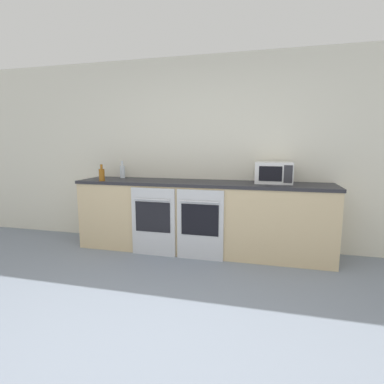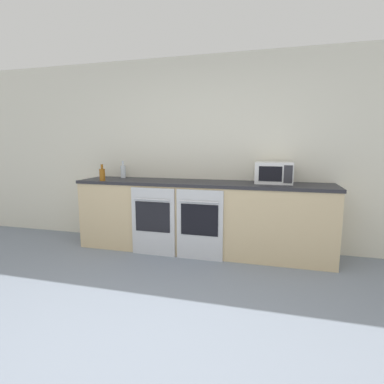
# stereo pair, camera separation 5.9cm
# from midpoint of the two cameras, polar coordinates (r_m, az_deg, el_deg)

# --- Properties ---
(ground_plane) EXTENTS (16.00, 16.00, 0.00)m
(ground_plane) POSITION_cam_midpoint_polar(r_m,az_deg,el_deg) (2.37, -11.52, -27.59)
(ground_plane) COLOR gray
(wall_back) EXTENTS (10.00, 0.06, 2.60)m
(wall_back) POSITION_cam_midpoint_polar(r_m,az_deg,el_deg) (4.21, 2.36, 7.40)
(wall_back) COLOR silver
(wall_back) RESTS_ON ground_plane
(counter_back) EXTENTS (3.33, 0.63, 0.94)m
(counter_back) POSITION_cam_midpoint_polar(r_m,az_deg,el_deg) (3.99, 1.30, -4.71)
(counter_back) COLOR #D1B789
(counter_back) RESTS_ON ground_plane
(oven_left) EXTENTS (0.58, 0.06, 0.88)m
(oven_left) POSITION_cam_midpoint_polar(r_m,az_deg,el_deg) (3.86, -7.83, -5.60)
(oven_left) COLOR silver
(oven_left) RESTS_ON ground_plane
(oven_right) EXTENTS (0.58, 0.06, 0.88)m
(oven_right) POSITION_cam_midpoint_polar(r_m,az_deg,el_deg) (3.68, 1.08, -6.24)
(oven_right) COLOR silver
(oven_right) RESTS_ON ground_plane
(microwave) EXTENTS (0.45, 0.34, 0.26)m
(microwave) POSITION_cam_midpoint_polar(r_m,az_deg,el_deg) (3.88, 14.89, 3.59)
(microwave) COLOR silver
(microwave) RESTS_ON counter_back
(bottle_clear) EXTENTS (0.07, 0.07, 0.25)m
(bottle_clear) POSITION_cam_midpoint_polar(r_m,az_deg,el_deg) (4.48, -13.47, 3.86)
(bottle_clear) COLOR silver
(bottle_clear) RESTS_ON counter_back
(bottle_amber) EXTENTS (0.07, 0.07, 0.22)m
(bottle_amber) POSITION_cam_midpoint_polar(r_m,az_deg,el_deg) (4.17, -17.20, 3.21)
(bottle_amber) COLOR #8C5114
(bottle_amber) RESTS_ON counter_back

